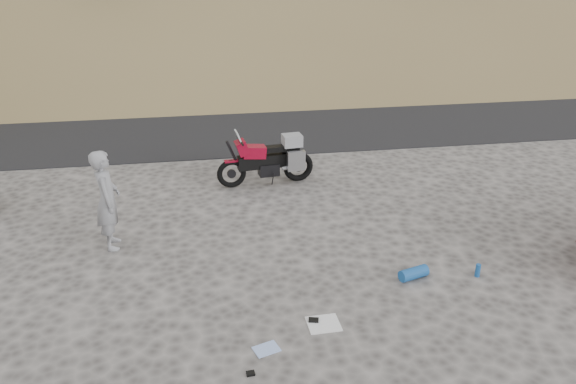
% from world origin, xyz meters
% --- Properties ---
extents(ground, '(140.00, 140.00, 0.00)m').
position_xyz_m(ground, '(0.00, 0.00, 0.00)').
color(ground, '#45423F').
rests_on(ground, ground).
extents(road, '(120.00, 7.00, 0.05)m').
position_xyz_m(road, '(0.00, 9.00, 0.00)').
color(road, black).
rests_on(road, ground).
extents(motorcycle, '(2.26, 0.80, 1.35)m').
position_xyz_m(motorcycle, '(0.65, 3.71, 0.58)').
color(motorcycle, black).
rests_on(motorcycle, ground).
extents(man, '(0.51, 0.71, 1.85)m').
position_xyz_m(man, '(-2.58, 1.24, 0.00)').
color(man, gray).
rests_on(man, ground).
extents(gear_white_cloth, '(0.48, 0.43, 0.02)m').
position_xyz_m(gear_white_cloth, '(0.71, -1.66, 0.01)').
color(gear_white_cloth, white).
rests_on(gear_white_cloth, ground).
extents(gear_blue_mat, '(0.54, 0.34, 0.20)m').
position_xyz_m(gear_blue_mat, '(2.45, -0.70, 0.10)').
color(gear_blue_mat, '#184E93').
rests_on(gear_blue_mat, ground).
extents(gear_bottle, '(0.10, 0.10, 0.23)m').
position_xyz_m(gear_bottle, '(3.52, -0.80, 0.11)').
color(gear_bottle, '#184E93').
rests_on(gear_bottle, ground).
extents(gear_glove_a, '(0.17, 0.14, 0.04)m').
position_xyz_m(gear_glove_a, '(0.58, -1.57, 0.02)').
color(gear_glove_a, black).
rests_on(gear_glove_a, ground).
extents(gear_glove_b, '(0.12, 0.09, 0.04)m').
position_xyz_m(gear_glove_b, '(-0.44, -2.53, 0.02)').
color(gear_glove_b, black).
rests_on(gear_glove_b, ground).
extents(gear_blue_cloth, '(0.40, 0.34, 0.01)m').
position_xyz_m(gear_blue_cloth, '(-0.18, -2.07, 0.01)').
color(gear_blue_cloth, '#9AB5EE').
rests_on(gear_blue_cloth, ground).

